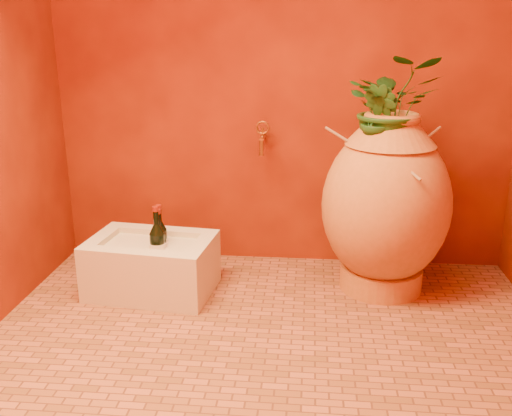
# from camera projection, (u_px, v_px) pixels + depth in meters

# --- Properties ---
(floor) EXTENTS (2.50, 2.50, 0.00)m
(floor) POSITION_uv_depth(u_px,v_px,m) (267.00, 348.00, 2.43)
(floor) COLOR #965031
(floor) RESTS_ON ground
(wall_back) EXTENTS (2.50, 0.02, 2.50)m
(wall_back) POSITION_uv_depth(u_px,v_px,m) (283.00, 38.00, 2.99)
(wall_back) COLOR #591405
(wall_back) RESTS_ON ground
(amphora) EXTENTS (0.70, 0.70, 0.92)m
(amphora) POSITION_uv_depth(u_px,v_px,m) (386.00, 204.00, 2.85)
(amphora) COLOR #B16D32
(amphora) RESTS_ON floor
(stone_basin) EXTENTS (0.65, 0.48, 0.29)m
(stone_basin) POSITION_uv_depth(u_px,v_px,m) (152.00, 266.00, 2.91)
(stone_basin) COLOR beige
(stone_basin) RESTS_ON floor
(wine_bottle_a) EXTENTS (0.07, 0.07, 0.29)m
(wine_bottle_a) POSITION_uv_depth(u_px,v_px,m) (160.00, 245.00, 2.86)
(wine_bottle_a) COLOR black
(wine_bottle_a) RESTS_ON stone_basin
(wine_bottle_b) EXTENTS (0.08, 0.08, 0.32)m
(wine_bottle_b) POSITION_uv_depth(u_px,v_px,m) (158.00, 246.00, 2.82)
(wine_bottle_b) COLOR black
(wine_bottle_b) RESTS_ON stone_basin
(wine_bottle_c) EXTENTS (0.07, 0.07, 0.30)m
(wine_bottle_c) POSITION_uv_depth(u_px,v_px,m) (160.00, 241.00, 2.90)
(wine_bottle_c) COLOR black
(wine_bottle_c) RESTS_ON stone_basin
(wall_tap) EXTENTS (0.08, 0.16, 0.18)m
(wall_tap) POSITION_uv_depth(u_px,v_px,m) (262.00, 136.00, 3.07)
(wall_tap) COLOR #986423
(wall_tap) RESTS_ON wall_back
(plant_main) EXTENTS (0.46, 0.40, 0.49)m
(plant_main) POSITION_uv_depth(u_px,v_px,m) (392.00, 107.00, 2.71)
(plant_main) COLOR #194619
(plant_main) RESTS_ON amphora
(plant_side) EXTENTS (0.22, 0.24, 0.35)m
(plant_side) POSITION_uv_depth(u_px,v_px,m) (380.00, 120.00, 2.65)
(plant_side) COLOR #194619
(plant_side) RESTS_ON amphora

